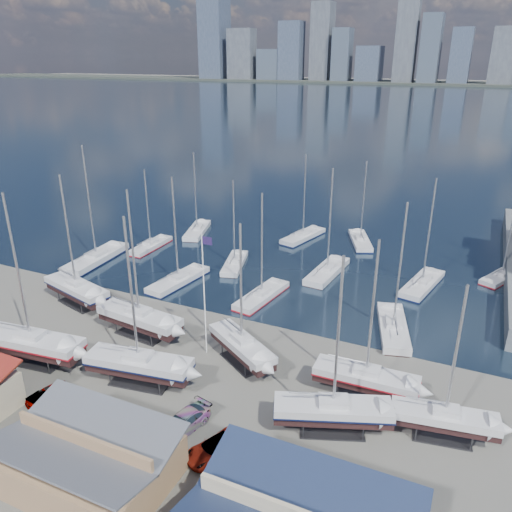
% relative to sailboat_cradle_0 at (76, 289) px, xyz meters
% --- Properties ---
extents(ground, '(1400.00, 1400.00, 0.00)m').
position_rel_sailboat_cradle_0_xyz_m(ground, '(20.39, -4.98, -2.08)').
color(ground, '#605E59').
rests_on(ground, ground).
extents(water, '(1400.00, 600.00, 0.40)m').
position_rel_sailboat_cradle_0_xyz_m(water, '(20.39, 305.02, -2.23)').
color(water, '#182939').
rests_on(water, ground).
extents(far_shore, '(1400.00, 80.00, 2.20)m').
position_rel_sailboat_cradle_0_xyz_m(far_shore, '(20.39, 565.02, -0.98)').
color(far_shore, '#2D332D').
rests_on(far_shore, ground).
extents(skyline, '(639.14, 43.80, 107.69)m').
position_rel_sailboat_cradle_0_xyz_m(skyline, '(12.56, 558.78, 37.01)').
color(skyline, '#475166').
rests_on(skyline, far_shore).
extents(shed_grey, '(12.60, 8.40, 4.17)m').
position_rel_sailboat_cradle_0_xyz_m(shed_grey, '(20.39, -20.98, 0.07)').
color(shed_grey, '#8C6B4C').
rests_on(shed_grey, ground).
extents(sailboat_cradle_0, '(10.44, 5.29, 16.24)m').
position_rel_sailboat_cradle_0_xyz_m(sailboat_cradle_0, '(0.00, 0.00, 0.00)').
color(sailboat_cradle_0, '#2D2D33').
rests_on(sailboat_cradle_0, ground).
extents(sailboat_cradle_1, '(11.14, 4.25, 17.45)m').
position_rel_sailboat_cradle_0_xyz_m(sailboat_cradle_1, '(4.96, -11.48, 0.06)').
color(sailboat_cradle_1, '#2D2D33').
rests_on(sailboat_cradle_1, ground).
extents(sailboat_cradle_2, '(10.31, 3.85, 16.40)m').
position_rel_sailboat_cradle_0_xyz_m(sailboat_cradle_2, '(11.52, -2.83, 0.01)').
color(sailboat_cradle_2, '#2D2D33').
rests_on(sailboat_cradle_2, ground).
extents(sailboat_cradle_3, '(10.46, 4.34, 16.37)m').
position_rel_sailboat_cradle_0_xyz_m(sailboat_cradle_3, '(16.78, -9.97, 0.01)').
color(sailboat_cradle_3, '#2D2D33').
rests_on(sailboat_cradle_3, ground).
extents(sailboat_cradle_4, '(8.87, 6.86, 14.66)m').
position_rel_sailboat_cradle_0_xyz_m(sailboat_cradle_4, '(23.99, -3.04, -0.08)').
color(sailboat_cradle_4, '#2D2D33').
rests_on(sailboat_cradle_4, ground).
extents(sailboat_cradle_5, '(9.88, 5.88, 15.48)m').
position_rel_sailboat_cradle_0_xyz_m(sailboat_cradle_5, '(34.96, -8.78, -0.04)').
color(sailboat_cradle_5, '#2D2D33').
rests_on(sailboat_cradle_5, ground).
extents(sailboat_cradle_6, '(9.36, 2.85, 15.09)m').
position_rel_sailboat_cradle_0_xyz_m(sailboat_cradle_6, '(36.39, -3.34, -0.06)').
color(sailboat_cradle_6, '#2D2D33').
rests_on(sailboat_cradle_6, ground).
extents(sailboat_cradle_7, '(8.46, 3.54, 13.59)m').
position_rel_sailboat_cradle_0_xyz_m(sailboat_cradle_7, '(43.24, -5.93, -0.13)').
color(sailboat_cradle_7, '#2D2D33').
rests_on(sailboat_cradle_7, ground).
extents(sailboat_moored_0, '(4.15, 12.28, 18.07)m').
position_rel_sailboat_cradle_0_xyz_m(sailboat_moored_0, '(-7.37, 11.78, -1.77)').
color(sailboat_moored_0, black).
rests_on(sailboat_moored_0, water).
extents(sailboat_moored_1, '(2.52, 8.90, 13.30)m').
position_rel_sailboat_cradle_0_xyz_m(sailboat_moored_1, '(-3.32, 19.75, -1.78)').
color(sailboat_moored_1, black).
rests_on(sailboat_moored_1, water).
extents(sailboat_moored_2, '(5.41, 10.07, 14.64)m').
position_rel_sailboat_cradle_0_xyz_m(sailboat_moored_2, '(-0.31, 29.16, -1.76)').
color(sailboat_moored_2, black).
rests_on(sailboat_moored_2, water).
extents(sailboat_moored_3, '(4.27, 10.54, 15.30)m').
position_rel_sailboat_cradle_0_xyz_m(sailboat_moored_3, '(7.97, 10.30, -1.78)').
color(sailboat_moored_3, black).
rests_on(sailboat_moored_3, water).
extents(sailboat_moored_4, '(4.77, 9.18, 13.35)m').
position_rel_sailboat_cradle_0_xyz_m(sailboat_moored_4, '(12.19, 18.74, -1.76)').
color(sailboat_moored_4, black).
rests_on(sailboat_moored_4, water).
extents(sailboat_moored_5, '(5.14, 10.30, 14.83)m').
position_rel_sailboat_cradle_0_xyz_m(sailboat_moored_5, '(17.37, 33.97, -1.78)').
color(sailboat_moored_5, black).
rests_on(sailboat_moored_5, water).
extents(sailboat_moored_6, '(4.03, 9.91, 14.39)m').
position_rel_sailboat_cradle_0_xyz_m(sailboat_moored_6, '(20.08, 10.70, -1.78)').
color(sailboat_moored_6, black).
rests_on(sailboat_moored_6, water).
extents(sailboat_moored_7, '(3.81, 10.66, 15.78)m').
position_rel_sailboat_cradle_0_xyz_m(sailboat_moored_7, '(25.39, 21.41, -1.76)').
color(sailboat_moored_7, black).
rests_on(sailboat_moored_7, water).
extents(sailboat_moored_8, '(6.05, 9.77, 14.16)m').
position_rel_sailboat_cradle_0_xyz_m(sailboat_moored_8, '(26.64, 35.81, -1.78)').
color(sailboat_moored_8, black).
rests_on(sailboat_moored_8, water).
extents(sailboat_moored_9, '(5.47, 10.72, 15.59)m').
position_rel_sailboat_cradle_0_xyz_m(sailboat_moored_9, '(36.63, 9.43, -1.76)').
color(sailboat_moored_9, black).
rests_on(sailboat_moored_9, water).
extents(sailboat_moored_10, '(4.93, 10.69, 15.43)m').
position_rel_sailboat_cradle_0_xyz_m(sailboat_moored_10, '(38.08, 22.57, -1.78)').
color(sailboat_moored_10, black).
rests_on(sailboat_moored_10, water).
extents(sailboat_moored_11, '(5.74, 8.55, 12.50)m').
position_rel_sailboat_cradle_0_xyz_m(sailboat_moored_11, '(47.68, 29.81, -1.77)').
color(sailboat_moored_11, black).
rests_on(sailboat_moored_11, water).
extents(car_a, '(2.68, 4.13, 1.31)m').
position_rel_sailboat_cradle_0_xyz_m(car_a, '(10.88, -15.51, -1.43)').
color(car_a, gray).
rests_on(car_a, ground).
extents(car_b, '(3.97, 1.76, 1.27)m').
position_rel_sailboat_cradle_0_xyz_m(car_b, '(11.73, -16.50, -1.45)').
color(car_b, gray).
rests_on(car_b, ground).
extents(car_c, '(4.17, 5.46, 1.38)m').
position_rel_sailboat_cradle_0_xyz_m(car_c, '(27.63, -15.07, -1.39)').
color(car_c, gray).
rests_on(car_c, ground).
extents(car_d, '(3.26, 5.59, 1.52)m').
position_rel_sailboat_cradle_0_xyz_m(car_d, '(23.87, -13.77, -1.32)').
color(car_d, gray).
rests_on(car_d, ground).
extents(flagpole, '(1.15, 0.12, 13.06)m').
position_rel_sailboat_cradle_0_xyz_m(flagpole, '(19.94, -2.88, 5.51)').
color(flagpole, white).
rests_on(flagpole, ground).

